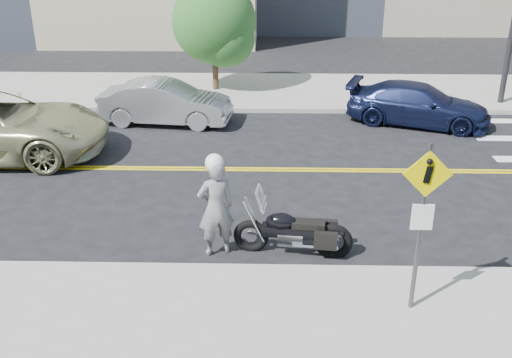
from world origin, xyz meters
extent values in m
plane|color=black|center=(0.00, 0.00, 0.00)|extent=(120.00, 120.00, 0.00)
cube|color=#9E9B91|center=(0.00, -7.50, 0.07)|extent=(60.00, 5.00, 0.15)
cube|color=#9E9B91|center=(0.00, 7.50, 0.07)|extent=(60.00, 5.00, 0.15)
cylinder|color=#4C4C51|center=(4.20, -6.30, 1.65)|extent=(0.08, 0.08, 3.00)
cube|color=#F9D800|center=(4.20, -6.33, 2.65)|extent=(0.78, 0.03, 0.78)
cube|color=white|center=(4.20, -6.33, 1.90)|extent=(0.35, 0.03, 0.45)
imported|color=silver|center=(0.70, -4.34, 1.02)|extent=(0.86, 0.71, 2.03)
sphere|color=white|center=(0.70, -4.34, 1.98)|extent=(0.37, 0.37, 0.37)
imported|color=#A0A3A7|center=(-1.64, 3.83, 0.70)|extent=(4.39, 1.95, 1.40)
imported|color=#151D41|center=(6.57, 3.97, 0.66)|extent=(4.91, 3.24, 1.32)
cylinder|color=#382619|center=(-0.33, 7.55, 1.72)|extent=(0.22, 0.22, 3.45)
sphere|color=#22591C|center=(-0.33, 7.55, 2.69)|extent=(3.10, 3.10, 3.10)
camera|label=1|loc=(1.74, -14.86, 6.34)|focal=42.00mm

